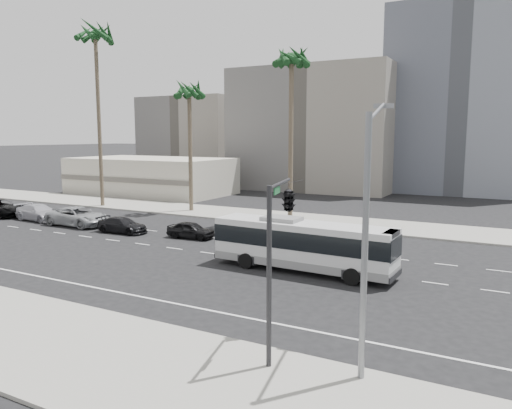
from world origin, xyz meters
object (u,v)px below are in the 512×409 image
Objects in this scene: car_d at (39,213)px; streetlight_corner at (368,224)px; city_bus at (303,244)px; car_a at (191,230)px; car_c at (78,216)px; palm_far at (95,39)px; palm_near at (292,62)px; palm_mid at (189,94)px; car_b at (122,225)px; traffic_signal at (287,205)px.

streetlight_corner is (36.29, -15.64, 4.49)m from car_d.
city_bus is 2.87× the size of car_a.
car_a is 0.42× the size of streetlight_corner.
car_c is (-23.85, 4.36, -0.83)m from city_bus.
palm_far reaches higher than streetlight_corner.
car_a is 0.64× the size of car_c.
palm_near is 12.43m from palm_mid.
car_a is 0.87× the size of car_b.
palm_near reaches higher than car_c.
car_a is 28.08m from palm_far.
car_b is 25.35m from traffic_signal.
palm_far is (-7.05, 9.94, 17.81)m from car_c.
traffic_signal is (3.20, -9.31, 3.73)m from city_bus.
car_b is 0.28× the size of palm_near.
car_d is at bearing 143.27° from traffic_signal.
palm_far is at bearing -178.43° from palm_near.
palm_far is at bearing 59.67° from car_a.
car_a is 0.73× the size of car_d.
traffic_signal is at bearing -47.93° from palm_mid.
traffic_signal is (32.55, -13.86, 4.64)m from car_d.
city_bus is at bearing -115.95° from car_a.
car_d is 0.82× the size of traffic_signal.
streetlight_corner is at bearing -45.55° from palm_mid.
car_d is (-11.37, 0.76, 0.12)m from car_b.
city_bus reaches higher than car_b.
car_a is at bearing -88.10° from car_c.
palm_near is at bearing 1.57° from palm_far.
traffic_signal is at bearing -108.69° from car_d.
streetlight_corner reaches higher than car_b.
car_a is at bearing -85.13° from car_d.
palm_mid reaches higher than streetlight_corner.
city_bus is 12.56m from car_a.
traffic_signal is (-3.74, 1.78, 0.15)m from streetlight_corner.
car_c is 23.82m from palm_near.
car_c is at bearing 145.33° from streetlight_corner.
car_a is 12.26m from car_c.
car_c is at bearing -109.32° from palm_mid.
city_bus is 27.62m from palm_mid.
palm_near reaches higher than palm_mid.
streetlight_corner is 1.44× the size of traffic_signal.
car_d is at bearing 86.61° from car_a.
city_bus is 0.55× the size of palm_far.
streetlight_corner is (24.92, -14.88, 4.61)m from car_b.
traffic_signal reaches higher than car_b.
palm_near is 23.68m from palm_far.
car_d is at bearing 88.31° from car_c.
palm_far is at bearing 138.11° from streetlight_corner.
traffic_signal is at bearing 146.54° from streetlight_corner.
palm_near is (-10.77, 24.25, 9.24)m from traffic_signal.
car_d reaches higher than car_b.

